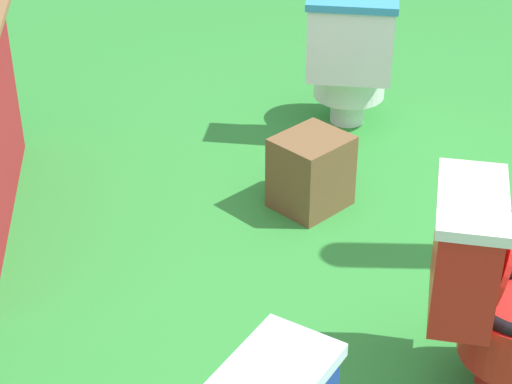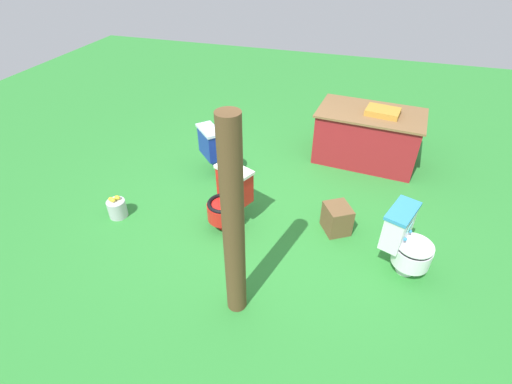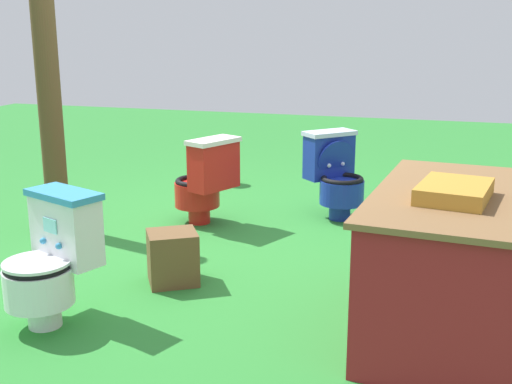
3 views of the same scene
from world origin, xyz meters
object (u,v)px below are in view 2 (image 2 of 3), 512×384
at_px(toilet_white, 406,242).
at_px(vendor_table, 367,136).
at_px(lemon_bucket, 117,208).
at_px(toilet_blue, 218,150).
at_px(wooden_post, 233,227).
at_px(small_crate, 337,219).
at_px(toilet_red, 229,198).

height_order(toilet_white, vendor_table, vendor_table).
bearing_deg(lemon_bucket, toilet_blue, 56.40).
relative_size(vendor_table, wooden_post, 0.79).
bearing_deg(lemon_bucket, small_crate, 11.42).
height_order(toilet_white, wooden_post, wooden_post).
xyz_separation_m(toilet_red, toilet_white, (1.92, -0.15, -0.00)).
xyz_separation_m(toilet_red, vendor_table, (1.42, 1.96, 0.02)).
bearing_deg(lemon_bucket, toilet_white, 2.10).
distance_m(vendor_table, lemon_bucket, 3.57).
relative_size(toilet_blue, wooden_post, 0.37).
xyz_separation_m(small_crate, lemon_bucket, (-2.57, -0.52, -0.05)).
bearing_deg(toilet_red, toilet_white, -159.91).
relative_size(toilet_red, wooden_post, 0.37).
relative_size(vendor_table, small_crate, 4.55).
distance_m(vendor_table, small_crate, 1.73).
distance_m(toilet_blue, toilet_white, 2.69).
bearing_deg(toilet_blue, small_crate, 21.98).
xyz_separation_m(toilet_blue, small_crate, (1.74, -0.73, -0.20)).
xyz_separation_m(toilet_white, wooden_post, (-1.46, -0.92, 0.61)).
bearing_deg(toilet_blue, toilet_white, 19.93).
distance_m(toilet_red, lemon_bucket, 1.40).
height_order(toilet_white, lemon_bucket, toilet_white).
bearing_deg(small_crate, toilet_blue, 157.20).
relative_size(toilet_blue, small_crate, 2.15).
bearing_deg(small_crate, vendor_table, 83.32).
relative_size(small_crate, lemon_bucket, 1.22).
bearing_deg(lemon_bucket, toilet_red, 11.32).
bearing_deg(vendor_table, wooden_post, -107.47).
relative_size(toilet_red, lemon_bucket, 2.63).
distance_m(toilet_white, lemon_bucket, 3.29).
relative_size(toilet_blue, lemon_bucket, 2.63).
height_order(toilet_red, toilet_white, same).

